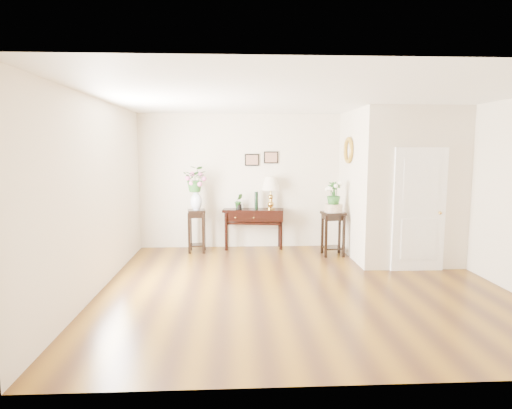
{
  "coord_description": "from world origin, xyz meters",
  "views": [
    {
      "loc": [
        -1.02,
        -6.23,
        2.06
      ],
      "look_at": [
        -0.64,
        1.3,
        1.09
      ],
      "focal_mm": 30.0,
      "sensor_mm": 36.0,
      "label": 1
    }
  ],
  "objects": [
    {
      "name": "wall_ornament",
      "position": [
        1.16,
        1.9,
        2.05
      ],
      "size": [
        0.07,
        0.51,
        0.51
      ],
      "primitive_type": "torus",
      "rotation": [
        0.0,
        1.57,
        0.0
      ],
      "color": "gold",
      "rests_on": "partition"
    },
    {
      "name": "table_lamp",
      "position": [
        -0.27,
        2.57,
        1.19
      ],
      "size": [
        0.47,
        0.47,
        0.68
      ],
      "primitive_type": "cube",
      "rotation": [
        0.0,
        0.0,
        -0.25
      ],
      "color": "#B58A3B",
      "rests_on": "console_table"
    },
    {
      "name": "art_print_right",
      "position": [
        -0.25,
        2.73,
        1.9
      ],
      "size": [
        0.3,
        0.02,
        0.25
      ],
      "primitive_type": "cube",
      "color": "black",
      "rests_on": "wall_back"
    },
    {
      "name": "porcelain_vase",
      "position": [
        -1.78,
        2.31,
        1.09
      ],
      "size": [
        0.29,
        0.29,
        0.4
      ],
      "primitive_type": null,
      "rotation": [
        0.0,
        0.0,
        0.26
      ],
      "color": "silver",
      "rests_on": "plant_stand_a"
    },
    {
      "name": "wall_right",
      "position": [
        3.0,
        0.0,
        1.4
      ],
      "size": [
        0.02,
        5.5,
        2.8
      ],
      "primitive_type": "cube",
      "color": "beige",
      "rests_on": "ground"
    },
    {
      "name": "wall_back",
      "position": [
        0.0,
        2.75,
        1.4
      ],
      "size": [
        6.0,
        0.02,
        2.8
      ],
      "primitive_type": "cube",
      "color": "beige",
      "rests_on": "ground"
    },
    {
      "name": "plant_stand_a",
      "position": [
        -1.78,
        2.31,
        0.43
      ],
      "size": [
        0.38,
        0.38,
        0.87
      ],
      "primitive_type": "cube",
      "rotation": [
        0.0,
        0.0,
        0.14
      ],
      "color": "black",
      "rests_on": "floor"
    },
    {
      "name": "art_print_left",
      "position": [
        -0.65,
        2.73,
        1.85
      ],
      "size": [
        0.3,
        0.02,
        0.25
      ],
      "primitive_type": "cube",
      "color": "black",
      "rests_on": "wall_back"
    },
    {
      "name": "console_table",
      "position": [
        -0.63,
        2.57,
        0.42
      ],
      "size": [
        1.3,
        0.57,
        0.84
      ],
      "primitive_type": "cube",
      "rotation": [
        0.0,
        0.0,
        -0.13
      ],
      "color": "black",
      "rests_on": "floor"
    },
    {
      "name": "potted_plant",
      "position": [
        -0.93,
        2.57,
        0.99
      ],
      "size": [
        0.2,
        0.18,
        0.31
      ],
      "primitive_type": "imported",
      "rotation": [
        0.0,
        0.0,
        0.31
      ],
      "color": "#255A20",
      "rests_on": "console_table"
    },
    {
      "name": "lily_arrangement",
      "position": [
        -1.78,
        2.31,
        1.53
      ],
      "size": [
        0.56,
        0.52,
        0.52
      ],
      "primitive_type": "imported",
      "rotation": [
        0.0,
        0.0,
        -0.28
      ],
      "color": "#255A20",
      "rests_on": "porcelain_vase"
    },
    {
      "name": "narcissus",
      "position": [
        0.9,
        1.91,
        1.21
      ],
      "size": [
        0.27,
        0.27,
        0.46
      ],
      "primitive_type": "imported",
      "rotation": [
        0.0,
        0.0,
        -0.02
      ],
      "color": "#255A20",
      "rests_on": "ceramic_bowl"
    },
    {
      "name": "ceramic_bowl",
      "position": [
        0.9,
        1.91,
        0.94
      ],
      "size": [
        0.38,
        0.38,
        0.15
      ],
      "primitive_type": "cylinder",
      "rotation": [
        0.0,
        0.0,
        0.1
      ],
      "color": "beige",
      "rests_on": "plant_stand_b"
    },
    {
      "name": "partition",
      "position": [
        2.1,
        1.77,
        1.4
      ],
      "size": [
        1.8,
        1.95,
        2.8
      ],
      "primitive_type": "cube",
      "color": "beige",
      "rests_on": "floor"
    },
    {
      "name": "ceiling",
      "position": [
        0.0,
        0.0,
        2.8
      ],
      "size": [
        6.0,
        5.5,
        0.02
      ],
      "primitive_type": "cube",
      "color": "white",
      "rests_on": "ground"
    },
    {
      "name": "plant_stand_b",
      "position": [
        0.9,
        1.91,
        0.43
      ],
      "size": [
        0.46,
        0.46,
        0.86
      ],
      "primitive_type": "cube",
      "rotation": [
        0.0,
        0.0,
        0.16
      ],
      "color": "black",
      "rests_on": "floor"
    },
    {
      "name": "wall_front",
      "position": [
        0.0,
        -2.75,
        1.4
      ],
      "size": [
        6.0,
        0.02,
        2.8
      ],
      "primitive_type": "cube",
      "color": "beige",
      "rests_on": "ground"
    },
    {
      "name": "wall_left",
      "position": [
        -3.0,
        0.0,
        1.4
      ],
      "size": [
        0.02,
        5.5,
        2.8
      ],
      "primitive_type": "cube",
      "color": "beige",
      "rests_on": "ground"
    },
    {
      "name": "door",
      "position": [
        2.1,
        0.78,
        1.05
      ],
      "size": [
        0.9,
        0.05,
        2.1
      ],
      "primitive_type": "cube",
      "color": "white",
      "rests_on": "floor"
    },
    {
      "name": "floor",
      "position": [
        0.0,
        0.0,
        0.0
      ],
      "size": [
        6.0,
        5.5,
        0.02
      ],
      "primitive_type": "cube",
      "color": "brown",
      "rests_on": "ground"
    },
    {
      "name": "green_vase",
      "position": [
        -0.57,
        2.57,
        1.01
      ],
      "size": [
        0.09,
        0.09,
        0.36
      ],
      "primitive_type": "cylinder",
      "rotation": [
        0.0,
        0.0,
        0.21
      ],
      "color": "black",
      "rests_on": "console_table"
    }
  ]
}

